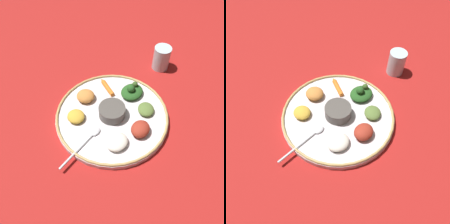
# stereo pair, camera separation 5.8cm
# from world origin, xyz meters

# --- Properties ---
(ground_plane) EXTENTS (2.40, 2.40, 0.00)m
(ground_plane) POSITION_xyz_m (0.00, 0.00, 0.00)
(ground_plane) COLOR maroon
(platter) EXTENTS (0.35, 0.35, 0.02)m
(platter) POSITION_xyz_m (0.00, 0.00, 0.01)
(platter) COLOR silver
(platter) RESTS_ON ground_plane
(platter_rim) EXTENTS (0.35, 0.35, 0.01)m
(platter_rim) POSITION_xyz_m (0.00, 0.00, 0.02)
(platter_rim) COLOR tan
(platter_rim) RESTS_ON platter
(center_bowl) EXTENTS (0.08, 0.08, 0.04)m
(center_bowl) POSITION_xyz_m (0.00, 0.00, 0.04)
(center_bowl) COLOR #4C4742
(center_bowl) RESTS_ON platter
(spoon) EXTENTS (0.12, 0.14, 0.01)m
(spoon) POSITION_xyz_m (-0.08, 0.09, 0.02)
(spoon) COLOR silver
(spoon) RESTS_ON platter
(greens_pile) EXTENTS (0.10, 0.10, 0.05)m
(greens_pile) POSITION_xyz_m (0.07, -0.08, 0.03)
(greens_pile) COLOR #23511E
(greens_pile) RESTS_ON platter
(carrot_near_spoon) EXTENTS (0.08, 0.04, 0.02)m
(carrot_near_spoon) POSITION_xyz_m (0.11, -0.00, 0.03)
(carrot_near_spoon) COLOR orange
(carrot_near_spoon) RESTS_ON platter
(mound_beet) EXTENTS (0.08, 0.08, 0.03)m
(mound_beet) POSITION_xyz_m (-0.08, -0.07, 0.03)
(mound_beet) COLOR maroon
(mound_beet) RESTS_ON platter
(mound_collards) EXTENTS (0.06, 0.06, 0.02)m
(mound_collards) POSITION_xyz_m (-0.01, -0.11, 0.03)
(mound_collards) COLOR #567033
(mound_collards) RESTS_ON platter
(mound_squash) EXTENTS (0.07, 0.08, 0.03)m
(mound_squash) POSITION_xyz_m (0.08, 0.07, 0.03)
(mound_squash) COLOR #C67A38
(mound_squash) RESTS_ON platter
(mound_lentil_yellow) EXTENTS (0.07, 0.07, 0.02)m
(mound_lentil_yellow) POSITION_xyz_m (0.01, 0.11, 0.03)
(mound_lentil_yellow) COLOR gold
(mound_lentil_yellow) RESTS_ON platter
(mound_rice_white) EXTENTS (0.09, 0.09, 0.03)m
(mound_rice_white) POSITION_xyz_m (-0.11, 0.01, 0.03)
(mound_rice_white) COLOR silver
(mound_rice_white) RESTS_ON platter
(drinking_glass) EXTENTS (0.06, 0.06, 0.09)m
(drinking_glass) POSITION_xyz_m (0.20, -0.22, 0.04)
(drinking_glass) COLOR silver
(drinking_glass) RESTS_ON ground_plane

